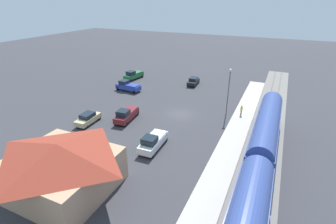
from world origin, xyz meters
name	(u,v)px	position (x,y,z in m)	size (l,w,h in m)	color
ground_plane	(180,114)	(0.00, 0.00, 0.00)	(200.00, 200.00, 0.00)	#38383D
railway_track	(267,130)	(-14.00, 0.00, 0.09)	(4.80, 70.00, 0.30)	slate
platform	(240,124)	(-10.00, 0.00, 0.15)	(3.20, 46.00, 0.30)	#B7B2A8
passenger_train	(257,172)	(-14.00, 15.00, 2.86)	(2.93, 36.09, 4.98)	#33478C
station_building	(61,166)	(4.00, 22.00, 2.77)	(10.62, 9.77, 5.35)	tan
pedestrian_on_platform	(241,110)	(-9.61, -3.22, 1.28)	(0.36, 0.36, 1.71)	brown
pickup_maroon	(126,115)	(6.93, 5.82, 1.03)	(2.50, 5.57, 2.14)	maroon
pickup_blue	(128,86)	(14.49, -6.41, 1.03)	(5.54, 2.82, 2.14)	#283D9E
sedan_black	(193,81)	(3.14, -15.85, 0.88)	(2.15, 4.62, 1.74)	black
pickup_green	(133,75)	(17.85, -14.15, 1.03)	(2.81, 5.65, 2.14)	#236638
sedan_tan	(88,118)	(11.79, 9.24, 0.88)	(2.04, 4.58, 1.74)	#C6B284
pickup_white	(153,142)	(-0.82, 11.42, 1.03)	(2.11, 5.45, 2.14)	white
light_pole_near_platform	(229,87)	(-7.20, -3.08, 4.96)	(0.44, 0.44, 7.91)	#515156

